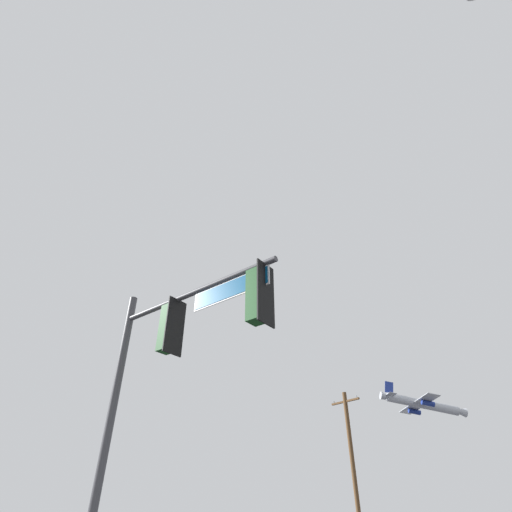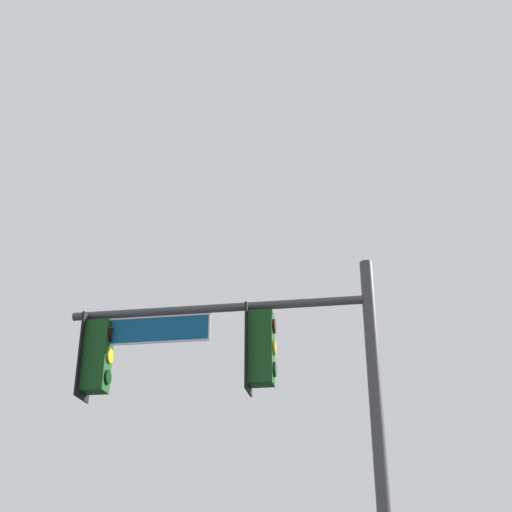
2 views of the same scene
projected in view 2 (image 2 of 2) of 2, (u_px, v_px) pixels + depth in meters
name	position (u px, v px, depth m)	size (l,w,h in m)	color
signal_pole_near	(245.00, 389.00, 10.22)	(4.65, 0.88, 6.56)	#47474C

